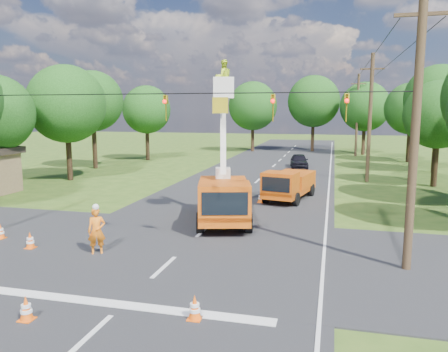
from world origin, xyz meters
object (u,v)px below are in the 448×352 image
(bucket_truck, at_px, (224,190))
(pole_right_near, at_px, (415,127))
(pole_right_mid, at_px, (370,117))
(tree_right_d, at_px, (439,99))
(tree_right_e, at_px, (411,109))
(tree_left_f, at_px, (147,110))
(second_truck, at_px, (289,184))
(traffic_cone_4, at_px, (30,240))
(tree_left_e, at_px, (93,101))
(traffic_cone_1, at_px, (195,308))
(traffic_cone_2, at_px, (224,215))
(distant_car, at_px, (299,161))
(tree_far_b, at_px, (314,101))
(tree_far_c, at_px, (365,107))
(traffic_cone_0, at_px, (26,309))
(tree_right_c, at_px, (438,115))
(traffic_cone_5, at_px, (0,231))
(traffic_cone_7, at_px, (312,186))
(tree_far_a, at_px, (253,106))
(traffic_cone_3, at_px, (261,197))
(ground_worker, at_px, (97,231))
(pole_right_far, at_px, (357,115))
(tree_left_d, at_px, (66,104))

(bucket_truck, bearing_deg, pole_right_near, -45.93)
(pole_right_mid, relative_size, tree_right_d, 1.03)
(tree_right_e, bearing_deg, tree_left_f, -170.08)
(second_truck, relative_size, traffic_cone_4, 7.98)
(tree_left_e, distance_m, tree_right_d, 31.99)
(traffic_cone_1, xyz_separation_m, traffic_cone_2, (-1.79, 10.43, 0.00))
(distant_car, distance_m, pole_right_near, 28.16)
(tree_far_b, bearing_deg, distant_car, -91.36)
(tree_far_c, bearing_deg, traffic_cone_0, -103.42)
(tree_left_f, height_order, tree_far_b, tree_far_b)
(tree_right_c, height_order, tree_far_c, tree_far_c)
(bucket_truck, xyz_separation_m, traffic_cone_0, (-2.64, -11.41, -1.35))
(traffic_cone_2, bearing_deg, traffic_cone_5, -149.02)
(tree_right_d, bearing_deg, traffic_cone_7, -130.11)
(pole_right_near, relative_size, tree_right_c, 1.28)
(traffic_cone_5, xyz_separation_m, tree_right_d, (23.18, 27.39, 6.32))
(traffic_cone_7, xyz_separation_m, tree_far_a, (-9.44, 28.30, 5.83))
(traffic_cone_7, xyz_separation_m, tree_right_c, (8.76, 4.30, 4.95))
(traffic_cone_4, xyz_separation_m, tree_left_f, (-8.62, 31.26, 5.33))
(tree_right_d, relative_size, tree_right_e, 1.12)
(second_truck, relative_size, traffic_cone_1, 7.98)
(traffic_cone_2, bearing_deg, distant_car, 84.68)
(second_truck, xyz_separation_m, tree_left_e, (-19.96, 10.82, 5.44))
(distant_car, xyz_separation_m, tree_right_c, (10.62, -8.17, 4.61))
(distant_car, height_order, pole_right_near, pole_right_near)
(pole_right_mid, xyz_separation_m, tree_far_c, (1.00, 22.00, 0.96))
(traffic_cone_1, height_order, pole_right_near, pole_right_near)
(tree_right_d, bearing_deg, tree_right_c, -101.31)
(traffic_cone_4, bearing_deg, traffic_cone_3, 55.34)
(tree_far_a, distance_m, tree_far_c, 14.53)
(traffic_cone_2, height_order, traffic_cone_4, same)
(traffic_cone_0, height_order, pole_right_near, pole_right_near)
(tree_far_a, bearing_deg, second_truck, -75.62)
(pole_right_mid, xyz_separation_m, tree_far_a, (-13.50, 23.00, 1.08))
(bucket_truck, xyz_separation_m, tree_far_b, (2.47, 40.24, 5.10))
(ground_worker, height_order, traffic_cone_0, ground_worker)
(traffic_cone_1, height_order, tree_far_c, tree_far_c)
(traffic_cone_7, height_order, tree_far_a, tree_far_a)
(traffic_cone_3, distance_m, pole_right_mid, 13.09)
(tree_left_f, xyz_separation_m, tree_right_c, (28.00, -11.00, -0.37))
(traffic_cone_5, distance_m, tree_left_e, 24.70)
(second_truck, xyz_separation_m, pole_right_far, (5.34, 28.82, 4.06))
(traffic_cone_7, bearing_deg, tree_left_d, 179.13)
(ground_worker, distance_m, traffic_cone_4, 3.09)
(distant_car, bearing_deg, traffic_cone_1, -98.08)
(ground_worker, xyz_separation_m, tree_left_f, (-11.65, 31.17, 4.74))
(traffic_cone_7, relative_size, tree_right_c, 0.09)
(tree_right_e, xyz_separation_m, tree_far_b, (-10.80, 10.00, 1.00))
(tree_far_a, bearing_deg, tree_far_b, 14.04)
(traffic_cone_0, xyz_separation_m, traffic_cone_2, (2.62, 11.59, 0.00))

